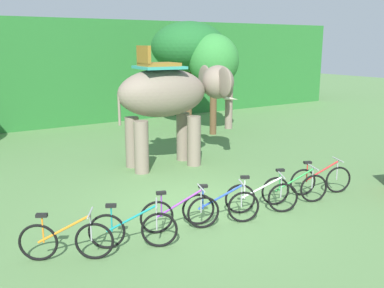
{
  "coord_description": "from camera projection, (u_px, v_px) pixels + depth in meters",
  "views": [
    {
      "loc": [
        -5.51,
        -8.21,
        3.85
      ],
      "look_at": [
        0.49,
        1.0,
        1.3
      ],
      "focal_mm": 40.78,
      "sensor_mm": 36.0,
      "label": 1
    }
  ],
  "objects": [
    {
      "name": "ground_plane",
      "position": [
        198.0,
        207.0,
        10.5
      ],
      "size": [
        80.0,
        80.0,
        0.0
      ],
      "primitive_type": "plane",
      "color": "#567F47"
    },
    {
      "name": "foliage_hedge",
      "position": [
        34.0,
        71.0,
        22.15
      ],
      "size": [
        36.0,
        6.0,
        4.97
      ],
      "primitive_type": "cube",
      "color": "#28702D",
      "rests_on": "ground"
    },
    {
      "name": "tree_center_left",
      "position": [
        189.0,
        47.0,
        19.11
      ],
      "size": [
        3.29,
        3.29,
        4.79
      ],
      "color": "brown",
      "rests_on": "ground"
    },
    {
      "name": "tree_center_right",
      "position": [
        214.0,
        62.0,
        18.21
      ],
      "size": [
        2.11,
        2.11,
        4.24
      ],
      "color": "brown",
      "rests_on": "ground"
    },
    {
      "name": "elephant",
      "position": [
        172.0,
        97.0,
        13.68
      ],
      "size": [
        4.2,
        2.09,
        3.78
      ],
      "color": "gray",
      "rests_on": "ground"
    },
    {
      "name": "bike_orange",
      "position": [
        66.0,
        240.0,
        7.84
      ],
      "size": [
        1.51,
        0.91,
        0.92
      ],
      "color": "black",
      "rests_on": "ground"
    },
    {
      "name": "bike_teal",
      "position": [
        133.0,
        229.0,
        8.31
      ],
      "size": [
        1.52,
        0.89,
        0.92
      ],
      "color": "black",
      "rests_on": "ground"
    },
    {
      "name": "bike_purple",
      "position": [
        180.0,
        213.0,
        9.08
      ],
      "size": [
        1.64,
        0.67,
        0.92
      ],
      "color": "black",
      "rests_on": "ground"
    },
    {
      "name": "bike_blue",
      "position": [
        221.0,
        207.0,
        9.45
      ],
      "size": [
        1.57,
        0.83,
        0.92
      ],
      "color": "black",
      "rests_on": "ground"
    },
    {
      "name": "bike_white",
      "position": [
        261.0,
        197.0,
        10.05
      ],
      "size": [
        1.52,
        0.89,
        0.92
      ],
      "color": "black",
      "rests_on": "ground"
    },
    {
      "name": "bike_green",
      "position": [
        295.0,
        189.0,
        10.64
      ],
      "size": [
        1.61,
        0.76,
        0.92
      ],
      "color": "black",
      "rests_on": "ground"
    },
    {
      "name": "bike_red",
      "position": [
        321.0,
        180.0,
        11.31
      ],
      "size": [
        1.61,
        0.75,
        0.92
      ],
      "color": "black",
      "rests_on": "ground"
    }
  ]
}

